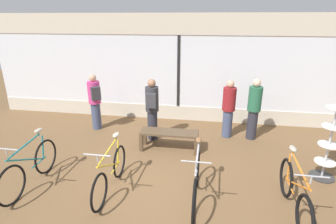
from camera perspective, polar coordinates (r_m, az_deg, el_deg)
name	(u,v)px	position (r m, az deg, el deg)	size (l,w,h in m)	color
ground_plane	(156,181)	(5.39, -2.58, -14.88)	(24.00, 24.00, 0.00)	brown
shop_back_wall	(179,68)	(7.96, 2.33, 9.51)	(12.00, 0.08, 3.20)	beige
bicycle_far_left	(30,167)	(5.71, -27.78, -10.57)	(0.46, 1.72, 1.04)	black
bicycle_left	(111,173)	(5.07, -12.40, -12.74)	(0.46, 1.67, 1.01)	black
bicycle_right	(196,180)	(4.74, 6.19, -14.57)	(0.46, 1.72, 1.04)	black
bicycle_far_right	(294,193)	(4.91, 25.81, -15.63)	(0.46, 1.73, 1.03)	black
accessory_rack	(328,148)	(6.06, 31.50, -6.72)	(0.48, 0.48, 1.60)	#333333
display_bench	(169,135)	(6.36, 0.29, -5.00)	(1.40, 0.44, 0.48)	brown
customer_near_rack	(95,100)	(7.69, -15.62, 2.44)	(0.52, 0.56, 1.61)	#424C6B
customer_by_window	(254,108)	(7.15, 18.19, 0.78)	(0.41, 0.41, 1.63)	#2D2D38
customer_mid_floor	(152,108)	(6.76, -3.49, 0.90)	(0.38, 0.51, 1.63)	#2D2D38
customer_near_bench	(229,108)	(7.09, 13.04, 0.84)	(0.46, 0.46, 1.57)	#424C6B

